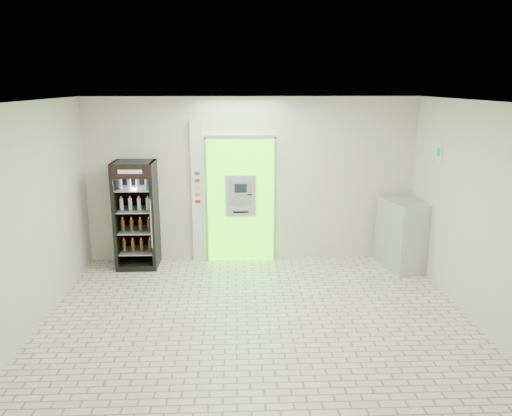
{
  "coord_description": "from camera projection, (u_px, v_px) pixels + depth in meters",
  "views": [
    {
      "loc": [
        -0.28,
        -6.46,
        3.22
      ],
      "look_at": [
        0.03,
        1.2,
        1.3
      ],
      "focal_mm": 35.0,
      "sensor_mm": 36.0,
      "label": 1
    }
  ],
  "objects": [
    {
      "name": "exit_sign",
      "position": [
        439.0,
        154.0,
        8.01
      ],
      "size": [
        0.02,
        0.22,
        0.26
      ],
      "color": "white",
      "rests_on": "room_shell"
    },
    {
      "name": "beverage_cooler",
      "position": [
        137.0,
        217.0,
        8.87
      ],
      "size": [
        0.72,
        0.68,
        1.91
      ],
      "rotation": [
        0.0,
        0.0,
        -0.0
      ],
      "color": "black",
      "rests_on": "ground"
    },
    {
      "name": "room_shell",
      "position": [
        257.0,
        190.0,
        6.61
      ],
      "size": [
        6.0,
        6.0,
        6.0
      ],
      "color": "beige",
      "rests_on": "ground"
    },
    {
      "name": "steel_cabinet",
      "position": [
        403.0,
        234.0,
        8.85
      ],
      "size": [
        0.81,
        1.03,
        1.23
      ],
      "rotation": [
        0.0,
        0.0,
        0.22
      ],
      "color": "#ACAFB4",
      "rests_on": "ground"
    },
    {
      "name": "ground",
      "position": [
        257.0,
        317.0,
        7.06
      ],
      "size": [
        6.0,
        6.0,
        0.0
      ],
      "primitive_type": "plane",
      "color": "beige",
      "rests_on": "ground"
    },
    {
      "name": "atm_assembly",
      "position": [
        241.0,
        199.0,
        9.1
      ],
      "size": [
        1.3,
        0.24,
        2.33
      ],
      "color": "#3EEF0E",
      "rests_on": "ground"
    },
    {
      "name": "pillar",
      "position": [
        198.0,
        192.0,
        9.08
      ],
      "size": [
        0.22,
        0.11,
        2.6
      ],
      "color": "silver",
      "rests_on": "ground"
    }
  ]
}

